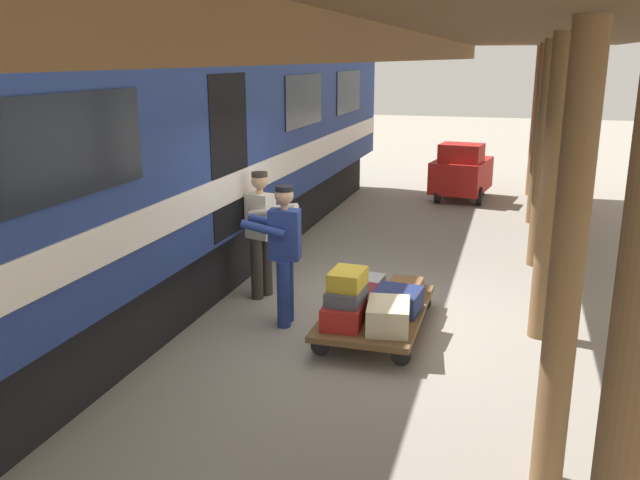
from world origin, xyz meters
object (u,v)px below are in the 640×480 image
Objects in this scene: suitcase_yellow_case at (348,279)px; suitcase_cream_canvas at (388,316)px; porter_by_door at (262,230)px; suitcase_gray_aluminum at (366,284)px; porter_in_overalls at (283,250)px; suitcase_slate_roller at (346,295)px; suitcase_brown_leather at (405,288)px; suitcase_red_plastic at (344,313)px; luggage_cart at (376,312)px; baggage_tug at (461,172)px; suitcase_maroon_trunk at (356,298)px; train_car at (123,143)px; suitcase_navy_fabric at (397,300)px.

suitcase_cream_canvas is at bearing 171.40° from suitcase_yellow_case.
suitcase_cream_canvas is 1.29× the size of suitcase_yellow_case.
suitcase_yellow_case is 1.92m from porter_by_door.
suitcase_cream_canvas is 2.39m from porter_by_door.
porter_in_overalls reaches higher than suitcase_gray_aluminum.
porter_in_overalls is (0.89, -0.45, 0.32)m from suitcase_slate_roller.
suitcase_brown_leather is at bearing -90.00° from suitcase_cream_canvas.
suitcase_yellow_case reaches higher than suitcase_red_plastic.
porter_in_overalls is (0.87, 0.65, 0.55)m from suitcase_gray_aluminum.
baggage_tug is (-0.29, -8.03, 0.39)m from luggage_cart.
suitcase_maroon_trunk is at bearing -48.72° from suitcase_cream_canvas.
suitcase_cream_canvas is at bearing 113.70° from luggage_cart.
suitcase_maroon_trunk is 0.37× the size of porter_in_overalls.
suitcase_brown_leather is 0.94× the size of suitcase_yellow_case.
porter_by_door reaches higher than suitcase_cream_canvas.
suitcase_red_plastic is 1.27× the size of suitcase_yellow_case.
baggage_tug is (-0.04, -8.60, 0.20)m from suitcase_cream_canvas.
suitcase_red_plastic is 2.02m from porter_by_door.
suitcase_slate_roller is (-0.02, 0.53, 0.22)m from suitcase_maroon_trunk.
porter_in_overalls reaches higher than baggage_tug.
suitcase_brown_leather is at bearing 180.00° from suitcase_gray_aluminum.
suitcase_gray_aluminum is 1.22m from porter_in_overalls.
suitcase_yellow_case is 0.26× the size of baggage_tug.
suitcase_yellow_case reaches higher than suitcase_gray_aluminum.
train_car is 27.78× the size of suitcase_maroon_trunk.
suitcase_maroon_trunk is at bearing 173.23° from train_car.
baggage_tug is at bearing -92.08° from luggage_cart.
suitcase_gray_aluminum is (0.50, -0.57, -0.03)m from suitcase_navy_fabric.
suitcase_red_plastic reaches higher than suitcase_maroon_trunk.
porter_in_overalls is at bearing -28.99° from suitcase_red_plastic.
baggage_tug is (-0.52, -8.52, -0.16)m from suitcase_yellow_case.
suitcase_yellow_case is at bearing 46.05° from suitcase_navy_fabric.
suitcase_slate_roller is at bearing 66.40° from suitcase_brown_leather.
suitcase_cream_canvas reaches higher than suitcase_red_plastic.
baggage_tug is at bearing -90.30° from suitcase_navy_fabric.
luggage_cart is 8.05m from baggage_tug.
baggage_tug is at bearing -116.16° from train_car.
suitcase_slate_roller is 0.31× the size of porter_in_overalls.
luggage_cart is 3.32× the size of suitcase_cream_canvas.
suitcase_gray_aluminum is 1.14m from suitcase_yellow_case.
suitcase_navy_fabric is at bearing 159.45° from porter_by_door.
suitcase_maroon_trunk is at bearing 0.00° from luggage_cart.
train_car is 10.18× the size of porter_in_overalls.
suitcase_gray_aluminum is (0.50, 0.00, 0.00)m from suitcase_brown_leather.
suitcase_maroon_trunk reaches higher than suitcase_brown_leather.
suitcase_gray_aluminum is 0.25× the size of baggage_tug.
porter_in_overalls is (0.87, 0.08, 0.54)m from suitcase_maroon_trunk.
suitcase_red_plastic is at bearing 86.41° from baggage_tug.
suitcase_brown_leather is 0.50m from suitcase_gray_aluminum.
baggage_tug reaches higher than suitcase_navy_fabric.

